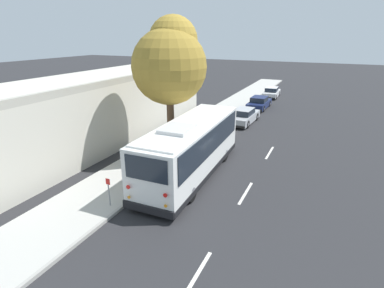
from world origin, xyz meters
The scene contains 15 objects.
ground_plane centered at (0.00, 0.00, 0.00)m, with size 160.00×160.00×0.00m, color #28282B.
sidewalk_slab centered at (0.00, 3.28, 0.07)m, with size 80.00×3.42×0.15m, color #B2AFA8.
curb_strip centered at (0.00, 1.51, 0.07)m, with size 80.00×0.14×0.15m, color #9D9A94.
shuttle_bus centered at (0.60, 0.13, 1.75)m, with size 9.52×2.99×3.27m.
parked_sedan_silver centered at (12.18, 0.33, 0.61)m, with size 4.66×1.85×1.32m.
parked_sedan_navy centered at (18.41, 0.42, 0.58)m, with size 4.45×1.89×1.26m.
parked_sedan_white centered at (25.11, 0.40, 0.58)m, with size 4.27×1.79×1.26m.
street_tree centered at (2.62, 2.43, 5.97)m, with size 4.44×4.44×8.43m.
sign_post_near centered at (-4.06, 2.02, 0.84)m, with size 0.06×0.22×1.34m.
sign_post_far centered at (-2.57, 2.02, 0.74)m, with size 0.06×0.06×1.18m.
fire_hydrant centered at (6.76, 2.10, 0.55)m, with size 0.22×0.22×0.81m.
building_backdrop centered at (3.65, 9.78, 2.24)m, with size 22.09×7.34×4.86m.
lane_stripe_behind centered at (-6.11, -3.23, 0.00)m, with size 2.40×0.14×0.01m, color silver.
lane_stripe_mid centered at (-0.11, -3.23, 0.00)m, with size 2.40×0.14×0.01m, color silver.
lane_stripe_ahead centered at (5.89, -3.23, 0.00)m, with size 2.40×0.14×0.01m, color silver.
Camera 1 is at (-13.23, -6.36, 7.47)m, focal length 28.00 mm.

